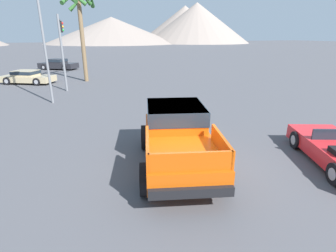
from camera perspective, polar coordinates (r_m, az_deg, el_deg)
The scene contains 8 objects.
ground_plane at distance 8.71m, azimuth 3.76°, elevation -8.55°, with size 320.00×320.00×0.00m, color #4C4C51.
orange_pickup_truck at distance 8.58m, azimuth 2.01°, elevation -1.34°, with size 3.31×5.48×1.81m.
parked_car_tan at distance 26.32m, azimuth -28.30°, elevation 9.42°, with size 4.73×3.57×1.14m.
parked_car_dark at distance 35.72m, azimuth -22.84°, elevation 12.32°, with size 4.83×4.01×1.27m.
traffic_light_main at distance 22.77m, azimuth -22.20°, elevation 17.31°, with size 0.38×3.94×5.43m.
street_lamp_post at distance 17.62m, azimuth -26.09°, elevation 20.84°, with size 0.90×0.24×8.61m.
palm_tree_tall at distance 25.45m, azimuth -18.57°, elevation 22.02°, with size 2.92×2.82×7.58m.
distant_mountain_range at distance 131.33m, azimuth -16.16°, elevation 20.48°, with size 181.25×75.55×19.34m.
Camera 1 is at (-3.07, -7.07, 4.06)m, focal length 28.00 mm.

